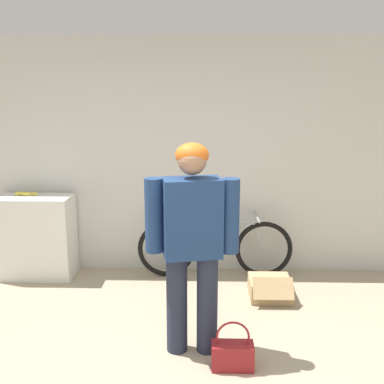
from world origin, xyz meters
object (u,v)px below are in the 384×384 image
(bicycle, at_px, (215,247))
(banana, at_px, (26,194))
(handbag, at_px, (233,354))
(cardboard_box, at_px, (270,288))
(person, at_px, (192,235))

(bicycle, xyz_separation_m, banana, (-2.08, 0.03, 0.59))
(handbag, xyz_separation_m, cardboard_box, (0.45, 1.21, -0.02))
(banana, distance_m, handbag, 2.91)
(person, xyz_separation_m, cardboard_box, (0.75, 0.98, -0.86))
(cardboard_box, bearing_deg, banana, 168.14)
(cardboard_box, bearing_deg, bicycle, 136.17)
(person, bearing_deg, bicycle, 70.74)
(banana, relative_size, handbag, 0.74)
(person, relative_size, handbag, 4.39)
(banana, height_order, handbag, banana)
(person, height_order, cardboard_box, person)
(bicycle, height_order, handbag, bicycle)
(person, distance_m, banana, 2.41)
(person, xyz_separation_m, banana, (-1.86, 1.53, -0.03))
(banana, xyz_separation_m, cardboard_box, (2.62, -0.55, -0.83))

